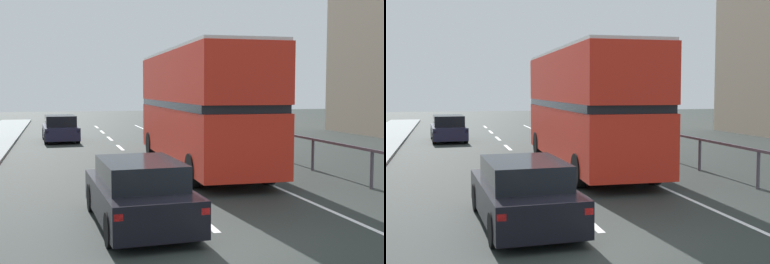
# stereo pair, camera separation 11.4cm
# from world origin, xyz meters

# --- Properties ---
(ground_plane) EXTENTS (74.12, 120.00, 0.10)m
(ground_plane) POSITION_xyz_m (0.00, 0.00, -0.05)
(ground_plane) COLOR #262C29
(lane_paint_markings) EXTENTS (3.27, 46.00, 0.01)m
(lane_paint_markings) POSITION_xyz_m (1.84, 8.99, 0.00)
(lane_paint_markings) COLOR silver
(lane_paint_markings) RESTS_ON ground
(bridge_side_railing) EXTENTS (0.10, 42.00, 1.14)m
(bridge_side_railing) POSITION_xyz_m (5.63, 9.00, 0.92)
(bridge_side_railing) COLOR #4F4651
(bridge_side_railing) RESTS_ON ground
(double_decker_bus_red) EXTENTS (2.76, 10.68, 4.23)m
(double_decker_bus_red) POSITION_xyz_m (1.99, 8.96, 2.27)
(double_decker_bus_red) COLOR red
(double_decker_bus_red) RESTS_ON ground
(hatchback_car_near) EXTENTS (1.93, 4.41, 1.39)m
(hatchback_car_near) POSITION_xyz_m (-1.41, 1.56, 0.67)
(hatchback_car_near) COLOR black
(hatchback_car_near) RESTS_ON ground
(sedan_car_ahead) EXTENTS (2.00, 4.61, 1.43)m
(sedan_car_ahead) POSITION_xyz_m (-2.78, 20.31, 0.68)
(sedan_car_ahead) COLOR #1D1E35
(sedan_car_ahead) RESTS_ON ground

